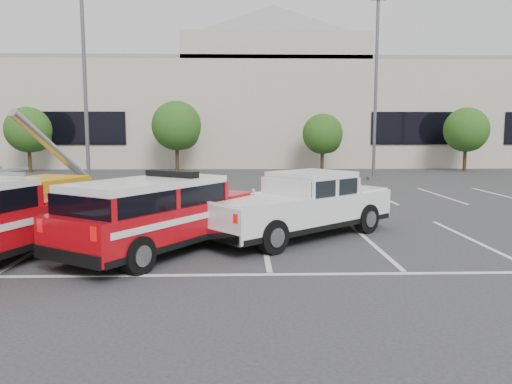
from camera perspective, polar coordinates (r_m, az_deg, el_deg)
ground at (r=12.68m, az=0.89°, el=-5.79°), size 120.00×120.00×0.00m
stall_markings at (r=17.09m, az=0.24°, el=-2.43°), size 23.00×15.00×0.01m
convention_building at (r=44.26m, az=-0.68°, el=9.48°), size 60.00×16.99×13.20m
tree_left at (r=37.27m, az=-24.43°, el=6.32°), size 3.07×3.07×4.42m
tree_mid_left at (r=34.67m, az=-8.91°, el=7.30°), size 3.37×3.37×4.85m
tree_mid_right at (r=34.85m, az=7.75°, el=6.44°), size 2.77×2.77×3.99m
tree_right at (r=37.78m, az=22.99°, el=6.40°), size 3.07×3.07×4.42m
light_pole_left at (r=25.58m, az=-18.98°, el=11.96°), size 0.90×0.60×10.24m
light_pole_mid at (r=29.43m, az=13.52°, el=11.45°), size 0.90×0.60×10.24m
fire_chief_suv at (r=11.77m, az=-10.94°, el=-3.12°), size 4.55×5.51×1.87m
white_pickup at (r=13.28m, az=5.06°, el=-2.22°), size 5.52×5.09×1.72m
utility_rig at (r=15.24m, az=-23.91°, el=-1.64°), size 4.43×4.29×3.39m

